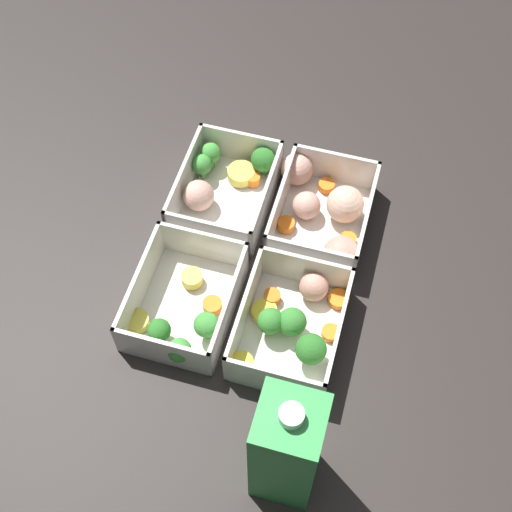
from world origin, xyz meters
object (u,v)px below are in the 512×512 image
object	(u,v)px
container_near_left	(224,185)
container_near_right	(184,308)
container_far_right	(293,324)
juice_carton	(287,449)
container_far_left	(325,212)

from	to	relation	value
container_near_left	container_near_right	xyz separation A→B (m)	(0.20, 0.01, -0.00)
container_near_left	container_far_right	world-z (taller)	same
container_near_left	container_near_right	world-z (taller)	same
container_near_right	juice_carton	xyz separation A→B (m)	(0.16, 0.17, 0.07)
container_far_right	container_near_right	bearing A→B (deg)	-83.60
juice_carton	container_near_left	bearing A→B (deg)	-153.12
container_near_right	juice_carton	size ratio (longest dim) A/B	0.84
container_near_left	container_far_left	world-z (taller)	same
container_far_left	juice_carton	size ratio (longest dim) A/B	0.91
container_near_right	juice_carton	distance (m)	0.25
container_far_left	juice_carton	xyz separation A→B (m)	(0.35, 0.04, 0.07)
container_far_left	container_near_right	bearing A→B (deg)	-35.57
container_near_right	container_far_left	xyz separation A→B (m)	(-0.19, 0.14, 0.00)
container_near_left	juice_carton	world-z (taller)	juice_carton
container_near_right	container_far_right	bearing A→B (deg)	96.40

